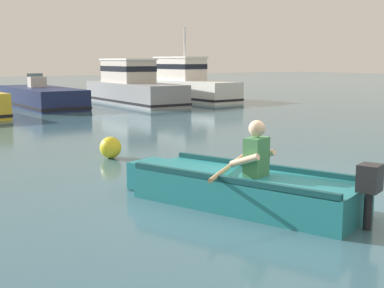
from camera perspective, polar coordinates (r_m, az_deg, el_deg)
ground_plane at (r=7.72m, az=11.02°, el=-5.74°), size 120.00×120.00×0.00m
rowboat_with_person at (r=7.13m, az=5.46°, el=-4.78°), size 2.10×3.63×1.19m
moored_boat_navy at (r=22.98m, az=-16.22°, el=4.89°), size 2.09×6.08×1.40m
moored_boat_grey at (r=23.98m, az=-6.58°, el=6.24°), size 1.98×6.70×2.04m
moored_boat_white at (r=26.10m, az=-0.81°, el=6.62°), size 2.12×6.63×3.55m
mooring_buoy at (r=10.62m, az=-8.93°, el=-0.38°), size 0.44×0.44×0.44m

